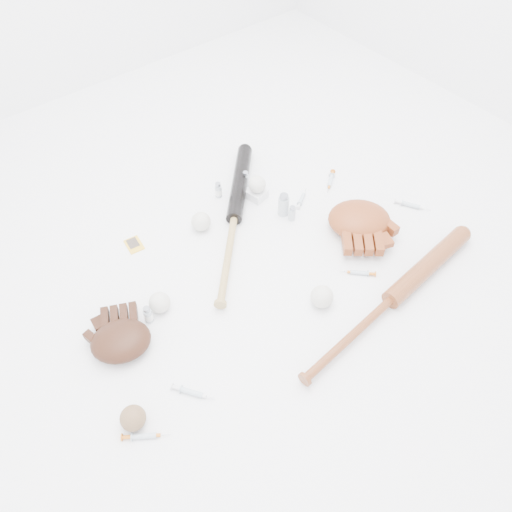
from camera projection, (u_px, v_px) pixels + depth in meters
bat_dark at (234, 218)px, 2.00m from camera, size 0.67×0.70×0.07m
bat_wood at (391, 299)px, 1.74m from camera, size 0.95×0.14×0.07m
glove_dark at (121, 341)px, 1.63m from camera, size 0.31×0.31×0.09m
glove_tan at (359, 219)px, 1.97m from camera, size 0.41×0.41×0.11m
trading_card at (134, 245)px, 1.95m from camera, size 0.07×0.09×0.00m
pedestal at (257, 194)px, 2.11m from camera, size 0.08×0.08×0.04m
baseball_on_pedestal at (257, 184)px, 2.06m from camera, size 0.07×0.07×0.07m
baseball_left at (159, 303)px, 1.73m from camera, size 0.08×0.08×0.08m
baseball_upper at (201, 222)px, 1.98m from camera, size 0.08×0.08×0.08m
baseball_mid at (322, 297)px, 1.74m from camera, size 0.08×0.08×0.08m
baseball_aged at (133, 418)px, 1.47m from camera, size 0.08×0.08×0.08m
syringe_0 at (144, 436)px, 1.46m from camera, size 0.14×0.11×0.02m
syringe_1 at (359, 273)px, 1.85m from camera, size 0.12×0.12×0.02m
syringe_2 at (302, 199)px, 2.10m from camera, size 0.13×0.09×0.02m
syringe_3 at (411, 205)px, 2.08m from camera, size 0.11×0.16×0.02m
syringe_4 at (330, 181)px, 2.17m from camera, size 0.14×0.12×0.02m
syringe_5 at (192, 392)px, 1.55m from camera, size 0.11×0.15×0.02m
vial_0 at (218, 190)px, 2.10m from camera, size 0.03×0.03×0.07m
vial_1 at (246, 179)px, 2.14m from camera, size 0.03×0.03×0.07m
vial_2 at (292, 213)px, 2.01m from camera, size 0.03×0.03×0.07m
vial_3 at (284, 205)px, 2.02m from camera, size 0.04×0.04×0.10m
vial_4 at (148, 314)px, 1.70m from camera, size 0.03×0.03×0.07m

